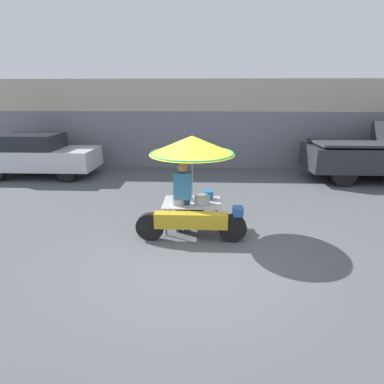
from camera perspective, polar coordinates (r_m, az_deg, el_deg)
The scene contains 5 objects.
ground_plane at distance 5.91m, azimuth 1.00°, elevation -11.72°, with size 36.00×36.00×0.00m, color #4C4F54.
shopfront_building at distance 13.37m, azimuth 1.95°, elevation 12.98°, with size 28.00×2.06×3.53m.
vendor_motorcycle_cart at distance 6.36m, azimuth 0.06°, elevation 6.20°, with size 2.31×1.83×2.12m.
vendor_person at distance 6.47m, azimuth -1.80°, elevation -0.44°, with size 0.38×0.22×1.58m.
parked_car at distance 12.54m, azimuth -27.20°, elevation 6.31°, with size 4.13×1.73×1.58m.
Camera 1 is at (0.11, -5.13, 2.94)m, focal length 28.00 mm.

